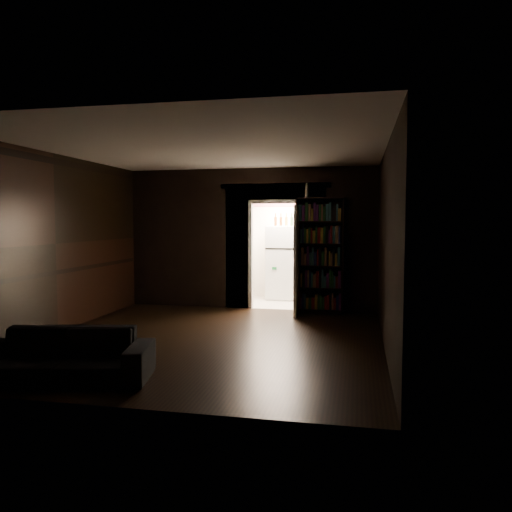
{
  "coord_description": "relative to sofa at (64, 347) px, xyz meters",
  "views": [
    {
      "loc": [
        2.13,
        -6.98,
        1.75
      ],
      "look_at": [
        0.51,
        0.9,
        1.19
      ],
      "focal_mm": 35.0,
      "sensor_mm": 36.0,
      "label": 1
    }
  ],
  "objects": [
    {
      "name": "kitchen_alcove",
      "position": [
        1.54,
        5.97,
        0.85
      ],
      "size": [
        2.2,
        1.8,
        2.6
      ],
      "color": "#BAB1A2",
      "rests_on": "ground"
    },
    {
      "name": "door",
      "position": [
        2.04,
        4.41,
        0.66
      ],
      "size": [
        0.1,
        0.85,
        2.05
      ],
      "primitive_type": "cube",
      "rotation": [
        0.0,
        0.0,
        1.63
      ],
      "color": "white",
      "rests_on": "ground"
    },
    {
      "name": "figurine",
      "position": [
        2.2,
        4.61,
        1.97
      ],
      "size": [
        0.11,
        0.11,
        0.27
      ],
      "primitive_type": "cube",
      "rotation": [
        0.0,
        0.0,
        0.23
      ],
      "color": "white",
      "rests_on": "bookshelf"
    },
    {
      "name": "sofa",
      "position": [
        0.0,
        0.0,
        0.0
      ],
      "size": [
        2.01,
        1.18,
        0.72
      ],
      "primitive_type": "imported",
      "rotation": [
        0.0,
        0.0,
        0.2
      ],
      "color": "black",
      "rests_on": "ground"
    },
    {
      "name": "room_walls",
      "position": [
        1.03,
        3.17,
        1.32
      ],
      "size": [
        5.02,
        5.61,
        2.84
      ],
      "color": "black",
      "rests_on": "ground"
    },
    {
      "name": "bottles",
      "position": [
        1.6,
        6.09,
        1.43
      ],
      "size": [
        0.68,
        0.34,
        0.28
      ],
      "primitive_type": "cube",
      "rotation": [
        0.0,
        0.0,
        -0.39
      ],
      "color": "black",
      "rests_on": "refrigerator"
    },
    {
      "name": "refrigerator",
      "position": [
        1.54,
        6.21,
        0.46
      ],
      "size": [
        0.87,
        0.82,
        1.65
      ],
      "primitive_type": "cube",
      "rotation": [
        0.0,
        0.0,
        0.21
      ],
      "color": "white",
      "rests_on": "ground"
    },
    {
      "name": "ground",
      "position": [
        1.04,
        2.1,
        -0.36
      ],
      "size": [
        5.5,
        5.5,
        0.0
      ],
      "primitive_type": "plane",
      "color": "black",
      "rests_on": "ground"
    },
    {
      "name": "bookshelf",
      "position": [
        2.45,
        4.65,
        0.74
      ],
      "size": [
        0.95,
        0.65,
        2.2
      ],
      "primitive_type": "cube",
      "rotation": [
        0.0,
        0.0,
        0.4
      ],
      "color": "black",
      "rests_on": "ground"
    }
  ]
}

